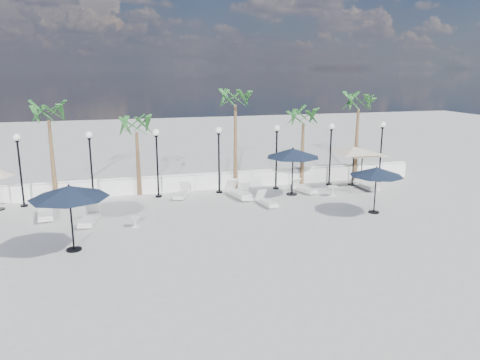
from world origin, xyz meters
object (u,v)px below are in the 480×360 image
object	(u,v)px
lounger_1	(89,218)
parasol_cream_sq_b	(354,147)
lounger_0	(45,212)
lounger_2	(182,193)
parasol_cream_sq_a	(363,149)
lounger_4	(267,201)
parasol_navy_left	(69,192)
lounger_3	(246,194)
parasol_navy_right	(377,172)
parasol_navy_mid	(293,153)
lounger_7	(304,189)
lounger_5	(238,192)
lounger_6	(366,185)

from	to	relation	value
lounger_1	parasol_cream_sq_b	xyz separation A→B (m)	(15.52, 3.53, 2.12)
lounger_0	parasol_cream_sq_b	distance (m)	17.85
lounger_2	lounger_1	bearing A→B (deg)	-122.99
lounger_1	parasol_cream_sq_a	world-z (taller)	parasol_cream_sq_a
lounger_4	parasol_navy_left	bearing A→B (deg)	-166.85
lounger_3	parasol_cream_sq_b	bearing A→B (deg)	18.60
lounger_2	parasol_navy_right	size ratio (longest dim) A/B	0.72
lounger_0	parasol_navy_mid	bearing A→B (deg)	-3.58
parasol_navy_mid	parasol_cream_sq_b	distance (m)	4.67
lounger_2	lounger_7	xyz separation A→B (m)	(7.00, -0.84, -0.01)
lounger_3	parasol_cream_sq_a	size ratio (longest dim) A/B	0.39
parasol_cream_sq_b	parasol_navy_right	bearing A→B (deg)	-108.09
parasol_cream_sq_b	lounger_2	bearing A→B (deg)	-179.35
lounger_1	lounger_4	xyz separation A→B (m)	(8.92, 0.63, -0.03)
lounger_7	lounger_1	bearing A→B (deg)	169.82
lounger_5	parasol_cream_sq_a	xyz separation A→B (m)	(8.22, 0.93, 1.95)
lounger_2	lounger_4	world-z (taller)	lounger_2
lounger_0	lounger_2	distance (m)	7.20
parasol_navy_right	lounger_3	bearing A→B (deg)	141.66
lounger_7	parasol_navy_left	xyz separation A→B (m)	(-12.32, -5.87, 2.17)
parasol_navy_left	parasol_navy_right	bearing A→B (deg)	5.12
lounger_5	lounger_6	size ratio (longest dim) A/B	1.16
parasol_cream_sq_a	lounger_1	bearing A→B (deg)	-167.64
lounger_1	parasol_navy_mid	xyz separation A→B (m)	(11.02, 2.31, 2.16)
lounger_7	parasol_navy_left	bearing A→B (deg)	-176.96
parasol_navy_right	lounger_7	bearing A→B (deg)	111.94
lounger_2	parasol_cream_sq_a	distance (m)	11.46
lounger_4	parasol_navy_left	world-z (taller)	parasol_navy_left
lounger_0	lounger_6	world-z (taller)	lounger_0
lounger_7	parasol_navy_mid	world-z (taller)	parasol_navy_mid
parasol_navy_right	parasol_cream_sq_b	world-z (taller)	parasol_cream_sq_b
lounger_5	parasol_navy_mid	bearing A→B (deg)	-17.90
lounger_1	parasol_cream_sq_a	bearing A→B (deg)	23.56
parasol_navy_mid	parasol_navy_right	xyz separation A→B (m)	(2.68, -4.34, -0.32)
parasol_navy_left	lounger_7	bearing A→B (deg)	25.46
parasol_navy_left	lounger_4	bearing A→B (deg)	22.70
lounger_4	lounger_7	bearing A→B (deg)	23.94
parasol_navy_left	lounger_2	bearing A→B (deg)	51.60
lounger_4	lounger_2	bearing A→B (deg)	136.09
parasol_cream_sq_a	parasol_cream_sq_b	bearing A→B (deg)	-180.00
lounger_6	parasol_navy_left	xyz separation A→B (m)	(-16.29, -5.64, 2.15)
parasol_navy_left	lounger_1	bearing A→B (deg)	81.79
parasol_navy_left	parasol_cream_sq_a	distance (m)	17.95
parasol_cream_sq_b	lounger_5	bearing A→B (deg)	-173.00
lounger_1	lounger_6	distance (m)	15.99
parasol_navy_right	lounger_5	bearing A→B (deg)	141.39
lounger_2	lounger_7	distance (m)	7.06
lounger_0	parasol_cream_sq_b	size ratio (longest dim) A/B	0.42
lounger_3	parasol_cream_sq_b	size ratio (longest dim) A/B	0.38
lounger_0	lounger_2	xyz separation A→B (m)	(6.94, 1.92, -0.03)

